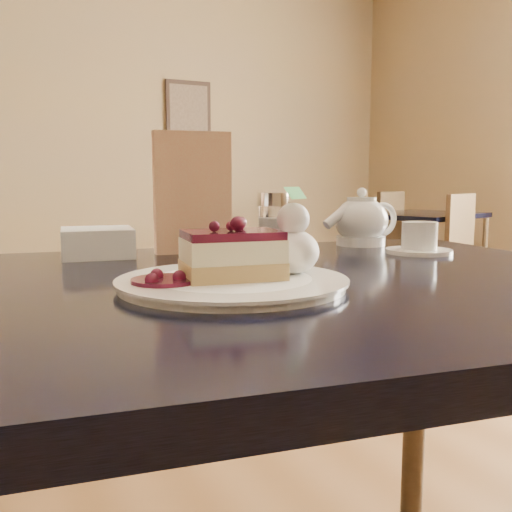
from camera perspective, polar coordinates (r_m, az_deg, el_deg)
name	(u,v)px	position (r m, az deg, el deg)	size (l,w,h in m)	color
main_table	(222,338)	(0.81, -3.37, -8.22)	(1.36, 1.00, 0.78)	black
dessert_plate	(232,283)	(0.74, -2.39, -2.72)	(0.29, 0.29, 0.01)	white
cheesecake_slice	(232,255)	(0.74, -2.41, 0.10)	(0.14, 0.11, 0.06)	tan
whipped_cream	(293,252)	(0.78, 3.71, 0.44)	(0.07, 0.07, 0.06)	white
berry_sauce	(165,281)	(0.72, -9.13, -2.45)	(0.08, 0.08, 0.01)	#490B25
tea_set	(372,225)	(1.22, 11.49, 3.02)	(0.19, 0.28, 0.11)	white
menu_card	(193,193)	(1.10, -6.36, 6.29)	(0.15, 0.03, 0.23)	beige
sugar_shaker	(273,221)	(1.14, 1.71, 3.54)	(0.06, 0.06, 0.12)	white
napkin_stack	(98,242)	(1.08, -15.56, 1.32)	(0.13, 0.13, 0.05)	white
bg_table_far_right	(419,290)	(4.71, 16.03, -3.25)	(1.07, 1.63, 1.08)	black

